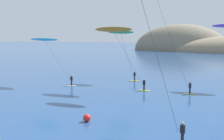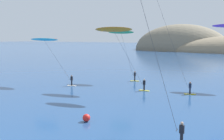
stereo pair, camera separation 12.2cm
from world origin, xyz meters
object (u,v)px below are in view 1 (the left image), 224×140
Objects in this scene: kitesurfer_orange at (116,34)px; kitesurfer_green at (122,36)px; kitesurfer_cyan at (46,43)px; kitesurfer_lime at (157,0)px; kitesurfer_red at (143,3)px; marker_buoy at (87,118)px.

kitesurfer_green is (-2.63, 7.41, -0.27)m from kitesurfer_orange.
kitesurfer_cyan is at bearing -173.24° from kitesurfer_orange.
kitesurfer_lime is 7.49m from kitesurfer_orange.
kitesurfer_green is at bearing 119.16° from kitesurfer_red.
kitesurfer_green is 12.40× the size of marker_buoy.
kitesurfer_green is (9.21, 8.81, 1.06)m from kitesurfer_cyan.
kitesurfer_cyan is 0.99× the size of kitesurfer_green.
kitesurfer_cyan is 0.94× the size of kitesurfer_orange.
kitesurfer_green is at bearing 109.53° from kitesurfer_orange.
kitesurfer_red is at bearing -34.25° from kitesurfer_cyan.
kitesurfer_red reaches higher than kitesurfer_orange.
kitesurfer_lime is 1.25× the size of kitesurfer_red.
kitesurfer_red is at bearing -74.08° from kitesurfer_lime.
kitesurfer_cyan is 22.83m from marker_buoy.
kitesurfer_orange reaches higher than kitesurfer_green.
marker_buoy is (-0.86, -16.17, -12.20)m from kitesurfer_lime.
kitesurfer_lime reaches higher than kitesurfer_orange.
kitesurfer_orange is 1.05× the size of kitesurfer_green.
kitesurfer_cyan is 12.78m from kitesurfer_green.
kitesurfer_orange is 7.86m from kitesurfer_green.
kitesurfer_red is (10.94, -16.91, 2.01)m from kitesurfer_orange.
kitesurfer_red is (22.77, -15.51, 3.35)m from kitesurfer_cyan.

